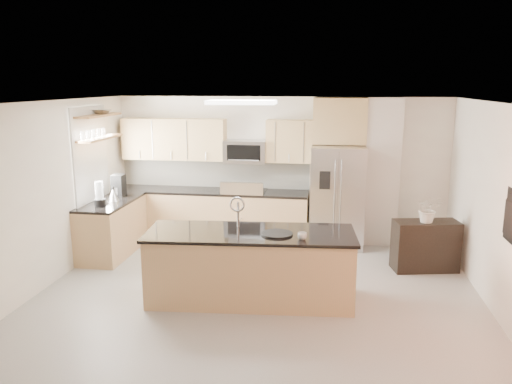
% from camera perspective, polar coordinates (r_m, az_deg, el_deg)
% --- Properties ---
extents(floor, '(6.50, 6.50, 0.00)m').
position_cam_1_polar(floor, '(6.48, -0.54, -13.61)').
color(floor, '#A2A09B').
rests_on(floor, ground).
extents(ceiling, '(6.00, 6.50, 0.02)m').
position_cam_1_polar(ceiling, '(5.83, -0.59, 10.02)').
color(ceiling, white).
rests_on(ceiling, wall_back).
extents(wall_back, '(6.00, 0.02, 2.60)m').
position_cam_1_polar(wall_back, '(9.18, 2.71, 2.70)').
color(wall_back, white).
rests_on(wall_back, floor).
extents(wall_front, '(6.00, 0.02, 2.60)m').
position_cam_1_polar(wall_front, '(3.08, -10.85, -17.81)').
color(wall_front, white).
rests_on(wall_front, floor).
extents(wall_left, '(0.02, 6.50, 2.60)m').
position_cam_1_polar(wall_left, '(7.14, -25.07, -1.26)').
color(wall_left, white).
rests_on(wall_left, floor).
extents(back_counter, '(3.55, 0.66, 1.44)m').
position_cam_1_polar(back_counter, '(9.25, -5.12, -2.50)').
color(back_counter, tan).
rests_on(back_counter, floor).
extents(left_counter, '(0.66, 1.50, 0.92)m').
position_cam_1_polar(left_counter, '(8.75, -16.12, -3.91)').
color(left_counter, tan).
rests_on(left_counter, floor).
extents(range, '(0.76, 0.64, 1.14)m').
position_cam_1_polar(range, '(9.12, -1.31, -2.67)').
color(range, black).
rests_on(range, floor).
extents(upper_cabinets, '(3.50, 0.33, 0.75)m').
position_cam_1_polar(upper_cabinets, '(9.17, -5.53, 5.97)').
color(upper_cabinets, tan).
rests_on(upper_cabinets, wall_back).
extents(microwave, '(0.76, 0.40, 0.40)m').
position_cam_1_polar(microwave, '(9.01, -1.21, 4.66)').
color(microwave, '#A7A7AA').
rests_on(microwave, upper_cabinets).
extents(refrigerator, '(0.92, 0.78, 1.78)m').
position_cam_1_polar(refrigerator, '(8.84, 9.27, -0.53)').
color(refrigerator, '#A7A7AA').
rests_on(refrigerator, floor).
extents(partition_column, '(0.60, 0.30, 2.60)m').
position_cam_1_polar(partition_column, '(9.02, 14.19, 2.17)').
color(partition_column, beige).
rests_on(partition_column, floor).
extents(window, '(0.04, 1.15, 1.65)m').
position_cam_1_polar(window, '(8.63, -18.41, 3.82)').
color(window, white).
rests_on(window, wall_left).
extents(shelf_lower, '(0.30, 1.20, 0.04)m').
position_cam_1_polar(shelf_lower, '(8.63, -17.50, 5.89)').
color(shelf_lower, '#9A683D').
rests_on(shelf_lower, wall_left).
extents(shelf_upper, '(0.30, 1.20, 0.04)m').
position_cam_1_polar(shelf_upper, '(8.60, -17.66, 8.34)').
color(shelf_upper, '#9A683D').
rests_on(shelf_upper, wall_left).
extents(ceiling_fixture, '(1.00, 0.50, 0.06)m').
position_cam_1_polar(ceiling_fixture, '(7.48, -1.65, 10.23)').
color(ceiling_fixture, white).
rests_on(ceiling_fixture, ceiling).
extents(island, '(2.79, 1.20, 1.36)m').
position_cam_1_polar(island, '(6.67, -0.64, -8.41)').
color(island, tan).
rests_on(island, floor).
extents(credenza, '(1.03, 0.60, 0.78)m').
position_cam_1_polar(credenza, '(8.14, 18.79, -5.83)').
color(credenza, black).
rests_on(credenza, floor).
extents(cup, '(0.14, 0.14, 0.09)m').
position_cam_1_polar(cup, '(6.21, 5.30, -5.03)').
color(cup, silver).
rests_on(cup, island).
extents(platter, '(0.51, 0.51, 0.02)m').
position_cam_1_polar(platter, '(6.40, 2.42, -4.79)').
color(platter, black).
rests_on(platter, island).
extents(blender, '(0.17, 0.17, 0.40)m').
position_cam_1_polar(blender, '(8.27, -17.45, -0.39)').
color(blender, black).
rests_on(blender, left_counter).
extents(kettle, '(0.19, 0.19, 0.24)m').
position_cam_1_polar(kettle, '(8.60, -16.02, -0.30)').
color(kettle, '#A7A7AA').
rests_on(kettle, left_counter).
extents(coffee_maker, '(0.20, 0.25, 0.37)m').
position_cam_1_polar(coffee_maker, '(8.95, -15.45, 0.69)').
color(coffee_maker, black).
rests_on(coffee_maker, left_counter).
extents(bowl, '(0.44, 0.44, 0.09)m').
position_cam_1_polar(bowl, '(8.73, -17.26, 8.83)').
color(bowl, '#A7A7AA').
rests_on(bowl, shelf_upper).
extents(flower_vase, '(0.57, 0.49, 0.63)m').
position_cam_1_polar(flower_vase, '(7.90, 19.16, -1.11)').
color(flower_vase, beige).
rests_on(flower_vase, credenza).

